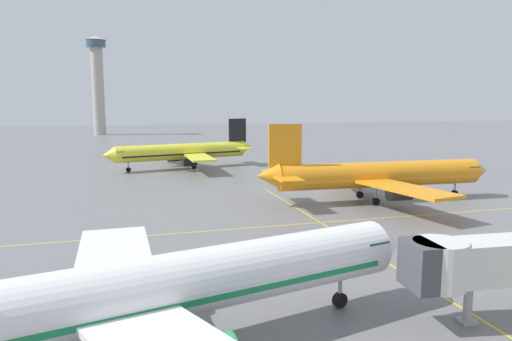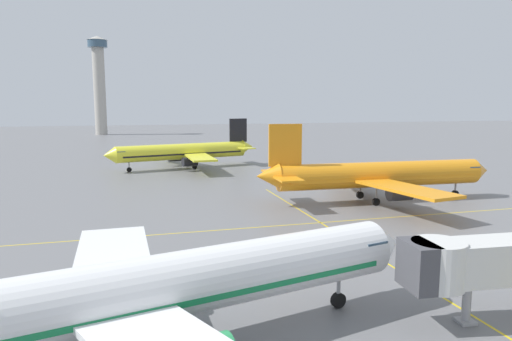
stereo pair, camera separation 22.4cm
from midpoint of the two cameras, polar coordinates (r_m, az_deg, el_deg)
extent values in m
cylinder|color=white|center=(27.19, -11.30, -13.84)|extent=(30.92, 10.56, 3.67)
cone|color=white|center=(35.52, 15.67, -8.67)|extent=(3.26, 4.07, 3.59)
cube|color=white|center=(34.67, -16.95, -10.15)|extent=(5.29, 14.57, 0.39)
cylinder|color=#2D9956|center=(32.41, -13.61, -13.70)|extent=(3.66, 2.72, 2.03)
cube|color=#385166|center=(33.91, 12.98, -8.45)|extent=(2.46, 3.68, 0.68)
cube|color=#197F47|center=(27.37, -11.27, -14.73)|extent=(28.52, 10.04, 0.35)
cylinder|color=#99999E|center=(33.67, 10.29, -13.72)|extent=(0.27, 0.27, 1.59)
cylinder|color=black|center=(34.07, 10.24, -15.37)|extent=(1.13, 0.66, 1.06)
cylinder|color=#99999E|center=(29.93, -16.36, -16.82)|extent=(0.27, 0.27, 1.59)
cylinder|color=black|center=(30.39, -16.27, -18.63)|extent=(1.13, 0.66, 1.06)
cylinder|color=orange|center=(69.44, 15.14, -0.46)|extent=(30.92, 4.80, 3.66)
cone|color=orange|center=(78.74, 25.85, 0.00)|extent=(2.63, 3.68, 3.58)
cone|color=orange|center=(63.10, 1.50, -0.68)|extent=(3.21, 3.59, 3.48)
cube|color=orange|center=(63.28, 3.71, 3.11)|extent=(4.63, 0.52, 5.78)
cube|color=orange|center=(60.92, 4.04, -1.01)|extent=(3.26, 5.12, 0.23)
cube|color=orange|center=(66.39, 2.55, -0.24)|extent=(3.26, 5.12, 0.23)
cube|color=orange|center=(62.07, 17.93, -2.13)|extent=(7.41, 15.08, 0.39)
cube|color=orange|center=(76.31, 11.56, -0.02)|extent=(8.38, 15.22, 0.39)
cylinder|color=#333338|center=(65.55, 17.31, -2.68)|extent=(3.35, 2.14, 2.02)
cylinder|color=#333338|center=(74.18, 13.38, -1.29)|extent=(3.35, 2.14, 2.02)
cube|color=#385166|center=(77.29, 24.60, 0.33)|extent=(1.86, 3.43, 0.67)
cube|color=orange|center=(69.51, 15.12, -0.84)|extent=(28.46, 4.74, 0.35)
cylinder|color=#99999E|center=(76.54, 23.34, -1.86)|extent=(0.27, 0.27, 1.59)
cylinder|color=black|center=(76.72, 23.29, -2.63)|extent=(1.07, 0.47, 1.06)
cylinder|color=#99999E|center=(66.76, 14.63, -2.84)|extent=(0.27, 0.27, 1.59)
cylinder|color=black|center=(66.96, 14.60, -3.73)|extent=(1.07, 0.47, 1.06)
cylinder|color=#99999E|center=(71.13, 12.74, -2.10)|extent=(0.27, 0.27, 1.59)
cylinder|color=black|center=(71.32, 12.72, -2.94)|extent=(1.07, 0.47, 1.06)
cylinder|color=yellow|center=(102.61, -8.91, 2.32)|extent=(28.89, 9.90, 3.43)
cone|color=yellow|center=(98.47, -17.48, 1.79)|extent=(3.05, 3.81, 3.36)
cone|color=yellow|center=(108.95, -1.03, 2.94)|extent=(3.55, 3.83, 3.26)
cube|color=black|center=(107.59, -2.14, 4.95)|extent=(4.29, 1.30, 5.41)
cube|color=yellow|center=(110.50, -2.55, 3.01)|extent=(3.88, 5.22, 0.22)
cube|color=yellow|center=(105.69, -1.26, 2.78)|extent=(3.88, 5.22, 0.22)
cube|color=yellow|center=(110.16, -9.82, 2.41)|extent=(10.00, 14.24, 0.36)
cube|color=yellow|center=(95.86, -6.84, 1.62)|extent=(4.96, 13.62, 0.36)
cylinder|color=black|center=(107.14, -9.83, 1.62)|extent=(3.42, 2.54, 1.89)
cylinder|color=black|center=(98.36, -8.06, 1.08)|extent=(3.42, 2.54, 1.89)
cube|color=#385166|center=(98.83, -16.32, 2.15)|extent=(2.30, 3.44, 0.63)
cube|color=black|center=(102.65, -8.90, 2.08)|extent=(26.65, 9.41, 0.32)
cylinder|color=#99999E|center=(99.54, -15.24, 0.66)|extent=(0.25, 0.25, 1.49)
cylinder|color=black|center=(99.67, -15.22, 0.10)|extent=(1.06, 0.62, 0.99)
cylinder|color=#99999E|center=(105.66, -8.40, 1.29)|extent=(0.25, 0.25, 1.49)
cylinder|color=black|center=(105.78, -8.38, 0.76)|extent=(1.06, 0.62, 0.99)
cylinder|color=#99999E|center=(101.30, -7.47, 1.01)|extent=(0.25, 0.25, 1.49)
cylinder|color=black|center=(101.43, -7.46, 0.46)|extent=(1.06, 0.62, 0.99)
cube|color=yellow|center=(56.31, 8.02, -6.35)|extent=(158.20, 0.20, 0.01)
cube|color=yellow|center=(40.66, 18.87, -12.51)|extent=(0.20, 82.45, 0.01)
cylinder|color=silver|center=(31.88, 21.58, -10.64)|extent=(3.38, 3.38, 2.97)
cube|color=#47474C|center=(31.22, 19.53, -10.94)|extent=(1.82, 3.08, 2.97)
cylinder|color=#99999E|center=(33.78, 24.66, -13.45)|extent=(0.56, 0.56, 4.10)
cube|color=#99999E|center=(34.52, 24.45, -16.47)|extent=(1.18, 1.18, 0.20)
cylinder|color=#ADA89E|center=(222.72, -18.60, 9.15)|extent=(5.20, 5.20, 38.62)
cylinder|color=#385166|center=(224.18, -18.85, 14.50)|extent=(8.40, 8.40, 3.20)
cone|color=#ADA89E|center=(224.49, -18.88, 15.13)|extent=(8.82, 8.82, 1.80)
camera|label=1|loc=(0.11, -89.89, 0.02)|focal=32.62mm
camera|label=2|loc=(0.11, 90.11, -0.02)|focal=32.62mm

